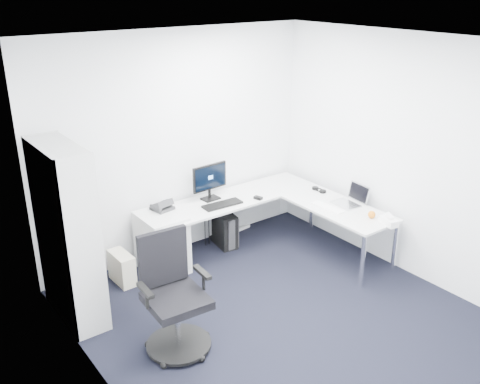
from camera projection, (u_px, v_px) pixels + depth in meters
ground at (291, 325)px, 5.30m from camera, size 4.20×4.20×0.00m
ceiling at (303, 45)px, 4.29m from camera, size 4.20×4.20×0.00m
wall_back at (177, 145)px, 6.36m from camera, size 3.60×0.02×2.70m
wall_left at (108, 258)px, 3.80m from camera, size 0.02×4.20×2.70m
wall_right at (420, 161)px, 5.79m from camera, size 0.02×4.20×2.70m
l_desk at (249, 231)px, 6.52m from camera, size 2.29×1.28×0.67m
drawer_pedestal at (162, 243)px, 6.19m from camera, size 0.46×0.57×0.70m
bookshelf at (68, 234)px, 5.14m from camera, size 0.35×0.91×1.81m
task_chair at (176, 297)px, 4.76m from camera, size 0.67×0.67×1.11m
black_pc_tower at (223, 228)px, 6.84m from camera, size 0.27×0.48×0.44m
beige_pc_tower at (122, 268)px, 5.99m from camera, size 0.18×0.38×0.36m
power_strip at (240, 229)px, 7.29m from camera, size 0.34×0.10×0.04m
monitor at (210, 182)px, 6.49m from camera, size 0.49×0.18×0.46m
black_keyboard at (222, 204)px, 6.40m from camera, size 0.50×0.20×0.02m
mouse at (258, 198)px, 6.57m from camera, size 0.09×0.12×0.03m
desk_phone at (162, 206)px, 6.20m from camera, size 0.25×0.25×0.15m
laptop at (346, 196)px, 6.37m from camera, size 0.36×0.35×0.23m
white_keyboard at (327, 207)px, 6.33m from camera, size 0.14×0.44×0.01m
headphones at (319, 189)px, 6.83m from camera, size 0.13×0.20×0.05m
orange_fruit at (372, 215)px, 6.05m from camera, size 0.09×0.09×0.09m
tissue_box at (389, 221)px, 5.89m from camera, size 0.16×0.24×0.08m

